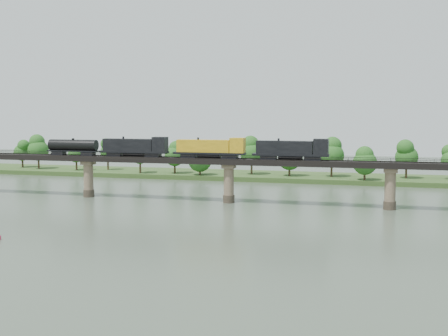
# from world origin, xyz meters

# --- Properties ---
(ground) EXTENTS (400.00, 400.00, 0.00)m
(ground) POSITION_xyz_m (0.00, 0.00, 0.00)
(ground) COLOR #384536
(ground) RESTS_ON ground
(far_bank) EXTENTS (300.00, 24.00, 1.60)m
(far_bank) POSITION_xyz_m (0.00, 85.00, 0.80)
(far_bank) COLOR #2B471C
(far_bank) RESTS_ON ground
(bridge) EXTENTS (236.00, 30.00, 11.50)m
(bridge) POSITION_xyz_m (0.00, 30.00, 5.46)
(bridge) COLOR #473A2D
(bridge) RESTS_ON ground
(bridge_superstructure) EXTENTS (220.00, 4.90, 0.75)m
(bridge_superstructure) POSITION_xyz_m (0.00, 30.00, 11.79)
(bridge_superstructure) COLOR black
(bridge_superstructure) RESTS_ON bridge
(far_treeline) EXTENTS (289.06, 17.54, 13.60)m
(far_treeline) POSITION_xyz_m (-8.21, 80.52, 8.83)
(far_treeline) COLOR #382619
(far_treeline) RESTS_ON far_bank
(freight_train) EXTENTS (77.39, 3.02, 5.33)m
(freight_train) POSITION_xyz_m (-12.09, 30.00, 14.04)
(freight_train) COLOR black
(freight_train) RESTS_ON bridge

